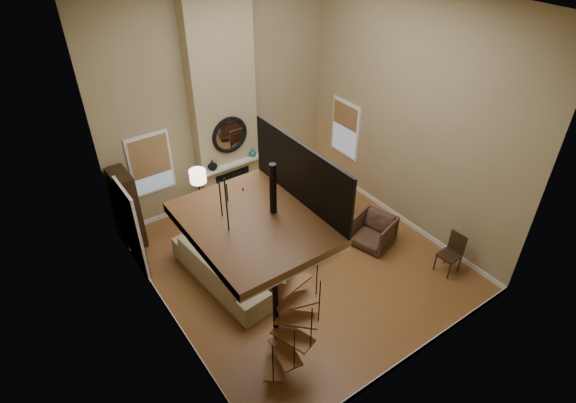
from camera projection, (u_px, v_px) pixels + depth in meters
ground at (298, 261)px, 10.57m from camera, size 6.00×6.50×0.01m
back_wall at (219, 98)px, 11.14m from camera, size 6.00×0.02×5.50m
front_wall at (433, 245)px, 6.81m from camera, size 6.00×0.02×5.50m
left_wall at (150, 207)px, 7.56m from camera, size 0.02×6.50×5.50m
right_wall at (409, 115)px, 10.38m from camera, size 0.02×6.50×5.50m
ceiling at (303, 1)px, 7.38m from camera, size 6.00×6.50×0.01m
baseboard_back at (228, 192)px, 12.69m from camera, size 6.00×0.02×0.12m
baseboard_front at (405, 359)px, 8.37m from camera, size 6.00×0.02×0.12m
baseboard_left at (174, 319)px, 9.13m from camera, size 0.02×6.50×0.12m
baseboard_right at (393, 213)px, 11.93m from camera, size 0.02×6.50×0.12m
chimney_breast at (223, 101)px, 11.01m from camera, size 1.60×0.38×5.50m
hearth at (240, 205)px, 12.27m from camera, size 1.50×0.60×0.04m
firebox at (233, 183)px, 12.15m from camera, size 0.95×0.02×0.72m
mantel at (233, 165)px, 11.75m from camera, size 1.70×0.18×0.06m
mirror_frame at (230, 135)px, 11.33m from camera, size 0.94×0.10×0.94m
mirror_disc at (230, 135)px, 11.33m from camera, size 0.80×0.01×0.80m
vase_left at (212, 165)px, 11.43m from camera, size 0.24×0.24×0.25m
vase_right at (253, 152)px, 11.98m from camera, size 0.20×0.20×0.21m
window_back at (151, 163)px, 10.88m from camera, size 1.02×0.06×1.52m
window_right at (345, 128)px, 12.35m from camera, size 0.06×1.02×1.52m
entry_door at (133, 231)px, 9.77m from camera, size 0.10×1.05×2.16m
loft at (259, 218)px, 6.53m from camera, size 1.70×2.20×1.09m
spiral_stair at (276, 284)px, 7.50m from camera, size 1.47×1.47×4.06m
hutch at (127, 208)px, 10.59m from camera, size 0.39×0.82×1.84m
sofa at (226, 265)px, 9.86m from camera, size 1.34×2.84×0.80m
armchair_near at (333, 205)px, 11.72m from camera, size 0.87×0.84×0.75m
armchair_far at (375, 230)px, 10.90m from camera, size 1.05×1.04×0.78m
coffee_table at (308, 249)px, 10.45m from camera, size 1.19×0.66×0.44m
bowl at (307, 241)px, 10.36m from camera, size 0.39×0.39×0.10m
book at (325, 241)px, 10.41m from camera, size 0.30×0.33×0.03m
floor_lamp at (198, 181)px, 10.65m from camera, size 0.38×0.38×1.70m
accent_lamp at (278, 176)px, 13.00m from camera, size 0.14×0.14×0.50m
side_chair at (452, 251)px, 10.04m from camera, size 0.44×0.42×0.92m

